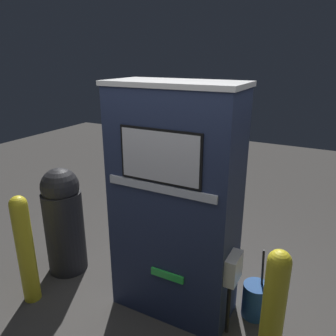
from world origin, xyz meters
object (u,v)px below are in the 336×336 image
Objects in this scene: gas_pump at (175,205)px; safety_bollard at (272,318)px; safety_bollard_far at (25,247)px; squeegee_bucket at (255,300)px; trash_bin at (64,219)px.

gas_pump is 1.87× the size of safety_bollard.
gas_pump is 1.90× the size of safety_bollard_far.
squeegee_bucket is (0.72, 0.22, -0.89)m from gas_pump.
safety_bollard is 0.80m from squeegee_bucket.
gas_pump is 1.39m from trash_bin.
trash_bin is 0.54m from safety_bollard_far.
trash_bin is at bearing -172.62° from squeegee_bucket.
trash_bin is (-1.32, -0.04, -0.44)m from gas_pump.
trash_bin is at bearing 170.78° from safety_bollard.
safety_bollard_far is at bearing -85.94° from trash_bin.
safety_bollard_far is 1.51× the size of squeegee_bucket.
squeegee_bucket is at bearing 21.85° from safety_bollard_far.
squeegee_bucket is at bearing 110.11° from safety_bollard.
gas_pump is 2.88× the size of squeegee_bucket.
safety_bollard_far is at bearing -155.54° from gas_pump.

